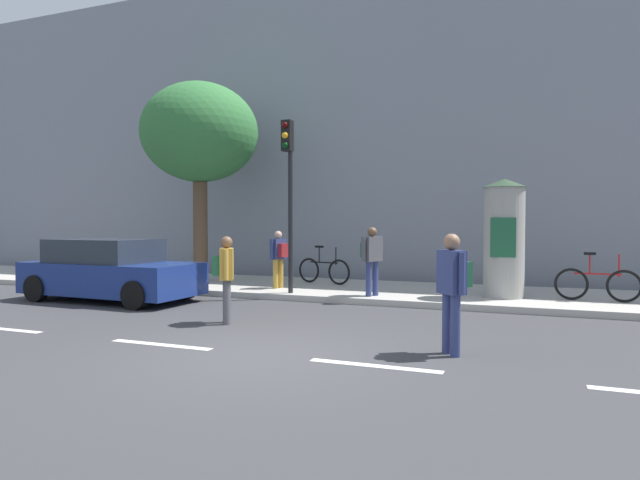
# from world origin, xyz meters

# --- Properties ---
(ground_plane) EXTENTS (80.00, 80.00, 0.00)m
(ground_plane) POSITION_xyz_m (0.00, 0.00, 0.00)
(ground_plane) COLOR #38383A
(sidewalk_curb) EXTENTS (36.00, 4.00, 0.15)m
(sidewalk_curb) POSITION_xyz_m (0.00, 7.00, 0.07)
(sidewalk_curb) COLOR #B2ADA3
(sidewalk_curb) RESTS_ON ground_plane
(lane_markings) EXTENTS (25.80, 0.16, 0.01)m
(lane_markings) POSITION_xyz_m (-0.00, 0.00, 0.00)
(lane_markings) COLOR silver
(lane_markings) RESTS_ON ground_plane
(building_backdrop) EXTENTS (36.00, 5.00, 10.19)m
(building_backdrop) POSITION_xyz_m (0.00, 12.00, 5.09)
(building_backdrop) COLOR gray
(building_backdrop) RESTS_ON ground_plane
(traffic_light) EXTENTS (0.24, 0.45, 4.24)m
(traffic_light) POSITION_xyz_m (-1.92, 5.24, 3.01)
(traffic_light) COLOR black
(traffic_light) RESTS_ON sidewalk_curb
(poster_column) EXTENTS (1.02, 1.02, 2.77)m
(poster_column) POSITION_xyz_m (3.06, 6.45, 1.56)
(poster_column) COLOR #9E9B93
(poster_column) RESTS_ON sidewalk_curb
(street_tree) EXTENTS (3.47, 3.47, 5.92)m
(street_tree) POSITION_xyz_m (-5.60, 6.92, 4.55)
(street_tree) COLOR brown
(street_tree) RESTS_ON sidewalk_curb
(pedestrian_in_red_top) EXTENTS (0.51, 0.51, 1.74)m
(pedestrian_in_red_top) POSITION_xyz_m (2.59, 0.99, 1.04)
(pedestrian_in_red_top) COLOR navy
(pedestrian_in_red_top) RESTS_ON ground_plane
(pedestrian_in_light_jacket) EXTENTS (0.50, 0.55, 1.64)m
(pedestrian_in_light_jacket) POSITION_xyz_m (-1.70, 1.90, 0.98)
(pedestrian_in_light_jacket) COLOR #4C4C51
(pedestrian_in_light_jacket) RESTS_ON ground_plane
(pedestrian_near_pole) EXTENTS (0.46, 0.56, 1.53)m
(pedestrian_near_pole) POSITION_xyz_m (-2.62, 6.14, 1.05)
(pedestrian_near_pole) COLOR #B78C33
(pedestrian_near_pole) RESTS_ON sidewalk_curb
(pedestrian_with_backpack) EXTENTS (0.51, 0.62, 1.64)m
(pedestrian_with_backpack) POSITION_xyz_m (0.10, 5.55, 1.14)
(pedestrian_with_backpack) COLOR navy
(pedestrian_with_backpack) RESTS_ON sidewalk_curb
(bicycle_leaning) EXTENTS (1.77, 0.11, 1.09)m
(bicycle_leaning) POSITION_xyz_m (5.03, 6.52, 0.54)
(bicycle_leaning) COLOR black
(bicycle_leaning) RESTS_ON sidewalk_curb
(bicycle_upright) EXTENTS (1.73, 0.49, 1.09)m
(bicycle_upright) POSITION_xyz_m (-1.88, 7.56, 0.54)
(bicycle_upright) COLOR black
(bicycle_upright) RESTS_ON sidewalk_curb
(parked_car_dark) EXTENTS (4.42, 2.11, 1.50)m
(parked_car_dark) POSITION_xyz_m (-5.93, 3.52, 0.72)
(parked_car_dark) COLOR navy
(parked_car_dark) RESTS_ON ground_plane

